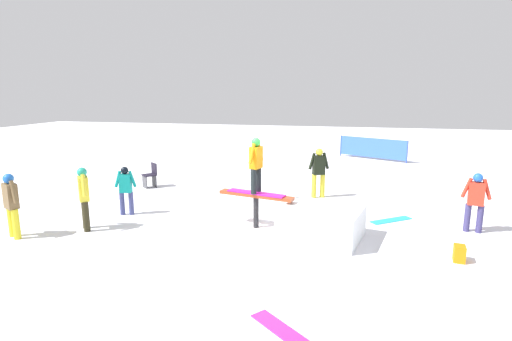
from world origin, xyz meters
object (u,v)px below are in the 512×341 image
at_px(bystander_yellow, 84,195).
at_px(loose_snowboard_magenta, 285,333).
at_px(loose_snowboard_cyan, 391,220).
at_px(backpack_on_snow, 459,254).
at_px(bystander_brown, 11,202).
at_px(folding_chair, 151,176).
at_px(bystander_teal, 126,188).
at_px(rail_feature, 256,200).
at_px(bystander_black, 319,170).
at_px(main_rider_on_rail, 256,166).
at_px(bystander_red, 476,199).

xyz_separation_m(bystander_yellow, loose_snowboard_magenta, (-5.60, 3.24, -0.89)).
distance_m(loose_snowboard_cyan, backpack_on_snow, 2.69).
bearing_deg(bystander_yellow, bystander_brown, 82.68).
bearing_deg(folding_chair, loose_snowboard_cyan, 26.39).
distance_m(bystander_yellow, folding_chair, 4.60).
xyz_separation_m(bystander_teal, bystander_yellow, (0.33, 1.37, 0.13)).
bearing_deg(rail_feature, backpack_on_snow, 179.58).
height_order(bystander_black, bystander_yellow, bystander_black).
relative_size(bystander_brown, backpack_on_snow, 4.62).
bearing_deg(main_rider_on_rail, folding_chair, -21.26).
xyz_separation_m(bystander_teal, backpack_on_snow, (-8.38, 1.32, -0.61)).
bearing_deg(main_rider_on_rail, loose_snowboard_magenta, 122.80).
distance_m(bystander_red, loose_snowboard_magenta, 6.61).
distance_m(main_rider_on_rail, bystander_brown, 5.88).
bearing_deg(backpack_on_snow, bystander_teal, 89.36).
bearing_deg(bystander_black, bystander_red, -54.30).
bearing_deg(loose_snowboard_magenta, bystander_red, 93.44).
bearing_deg(folding_chair, main_rider_on_rail, 4.70).
relative_size(rail_feature, bystander_yellow, 1.25).
xyz_separation_m(loose_snowboard_cyan, backpack_on_snow, (-1.10, 2.44, 0.16)).
height_order(main_rider_on_rail, folding_chair, main_rider_on_rail).
height_order(rail_feature, loose_snowboard_magenta, rail_feature).
xyz_separation_m(loose_snowboard_cyan, folding_chair, (8.19, -2.05, 0.40)).
bearing_deg(folding_chair, loose_snowboard_magenta, -11.11).
bearing_deg(bystander_black, bystander_brown, -164.94).
relative_size(bystander_teal, loose_snowboard_cyan, 1.11).
bearing_deg(loose_snowboard_magenta, main_rider_on_rail, 148.26).
bearing_deg(bystander_brown, loose_snowboard_magenta, -172.12).
distance_m(bystander_brown, backpack_on_snow, 10.11).
distance_m(rail_feature, bystander_red, 5.42).
relative_size(bystander_teal, loose_snowboard_magenta, 1.05).
xyz_separation_m(bystander_black, loose_snowboard_cyan, (-2.13, 1.98, -0.91)).
bearing_deg(backpack_on_snow, bystander_brown, 103.56).
relative_size(main_rider_on_rail, backpack_on_snow, 4.64).
xyz_separation_m(bystander_yellow, folding_chair, (0.58, -4.54, -0.49)).
bearing_deg(bystander_red, folding_chair, -4.17).
relative_size(bystander_teal, backpack_on_snow, 4.08).
bearing_deg(loose_snowboard_cyan, bystander_yellow, 161.33).
bearing_deg(main_rider_on_rail, backpack_on_snow, -178.97).
relative_size(folding_chair, backpack_on_snow, 2.59).
distance_m(loose_snowboard_magenta, loose_snowboard_cyan, 6.07).
bearing_deg(bystander_black, folding_chair, 156.32).
bearing_deg(bystander_brown, bystander_teal, -99.72).
height_order(loose_snowboard_cyan, backpack_on_snow, backpack_on_snow).
height_order(bystander_brown, backpack_on_snow, bystander_brown).
distance_m(rail_feature, bystander_black, 3.59).
distance_m(bystander_red, loose_snowboard_cyan, 2.11).
relative_size(bystander_red, backpack_on_snow, 4.41).
distance_m(rail_feature, loose_snowboard_magenta, 4.67).
height_order(rail_feature, backpack_on_snow, rail_feature).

